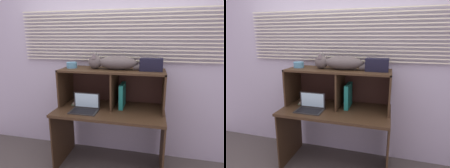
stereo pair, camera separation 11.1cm
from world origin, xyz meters
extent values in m
cube|color=#AEAABC|center=(0.00, 0.55, 1.25)|extent=(4.40, 0.04, 2.50)
cube|color=beige|center=(0.00, 0.50, 1.29)|extent=(2.54, 0.02, 0.01)
cube|color=beige|center=(0.00, 0.50, 1.34)|extent=(2.54, 0.02, 0.01)
cube|color=beige|center=(0.00, 0.50, 1.38)|extent=(2.54, 0.02, 0.01)
cube|color=beige|center=(0.00, 0.50, 1.42)|extent=(2.54, 0.02, 0.01)
cube|color=beige|center=(0.00, 0.50, 1.47)|extent=(2.54, 0.02, 0.01)
cube|color=beige|center=(0.00, 0.50, 1.51)|extent=(2.54, 0.02, 0.01)
cube|color=beige|center=(0.00, 0.50, 1.55)|extent=(2.54, 0.02, 0.01)
cube|color=beige|center=(0.00, 0.50, 1.60)|extent=(2.54, 0.02, 0.01)
cube|color=beige|center=(0.00, 0.50, 1.64)|extent=(2.54, 0.02, 0.01)
cube|color=beige|center=(0.00, 0.50, 1.68)|extent=(2.54, 0.02, 0.01)
cube|color=beige|center=(0.00, 0.50, 1.73)|extent=(2.54, 0.02, 0.01)
cube|color=beige|center=(0.00, 0.50, 1.77)|extent=(2.54, 0.02, 0.01)
cube|color=beige|center=(0.00, 0.50, 1.81)|extent=(2.54, 0.02, 0.01)
cube|color=beige|center=(0.00, 0.50, 1.86)|extent=(2.54, 0.02, 0.01)
cube|color=beige|center=(0.00, 0.50, 1.90)|extent=(2.54, 0.02, 0.01)
cube|color=#382616|center=(0.00, 0.18, 0.74)|extent=(1.26, 0.67, 0.03)
cube|color=#382616|center=(-0.62, 0.18, 0.36)|extent=(0.02, 0.60, 0.73)
cube|color=#382616|center=(0.62, 0.18, 0.36)|extent=(0.02, 0.60, 0.73)
cube|color=#382616|center=(0.00, 0.28, 1.20)|extent=(1.23, 0.43, 0.02)
cube|color=#382616|center=(-0.60, 0.28, 0.98)|extent=(0.02, 0.43, 0.46)
cube|color=#382616|center=(0.60, 0.28, 0.98)|extent=(0.02, 0.43, 0.46)
cube|color=#382616|center=(0.03, 0.28, 0.97)|extent=(0.02, 0.41, 0.43)
cube|color=#3A231A|center=(0.00, 0.50, 0.98)|extent=(1.23, 0.01, 0.46)
ellipsoid|color=#504A47|center=(0.07, 0.28, 1.29)|extent=(0.45, 0.19, 0.16)
sphere|color=#504A47|center=(-0.20, 0.28, 1.29)|extent=(0.16, 0.16, 0.16)
cone|color=#514849|center=(-0.20, 0.24, 1.37)|extent=(0.07, 0.07, 0.07)
cone|color=#4D4C48|center=(-0.20, 0.32, 1.37)|extent=(0.07, 0.07, 0.07)
cylinder|color=#504A47|center=(0.38, 0.28, 1.24)|extent=(0.26, 0.07, 0.07)
cube|color=black|center=(-0.27, 0.03, 0.76)|extent=(0.31, 0.21, 0.01)
cube|color=black|center=(-0.27, 0.13, 0.86)|extent=(0.31, 0.01, 0.18)
cube|color=#B2E0EA|center=(-0.27, 0.13, 0.86)|extent=(0.28, 0.00, 0.16)
cube|color=black|center=(-0.27, 0.02, 0.77)|extent=(0.27, 0.15, 0.00)
cube|color=#1A7969|center=(0.13, 0.28, 0.90)|extent=(0.05, 0.25, 0.29)
cube|color=#455F41|center=(-0.41, 0.28, 0.76)|extent=(0.17, 0.20, 0.01)
cube|color=tan|center=(-0.39, 0.28, 0.78)|extent=(0.17, 0.20, 0.02)
cylinder|color=teal|center=(-0.51, 0.28, 1.25)|extent=(0.13, 0.13, 0.07)
cube|color=black|center=(0.45, 0.28, 1.28)|extent=(0.25, 0.15, 0.14)
camera|label=1|loc=(0.48, -1.84, 1.57)|focal=30.11mm
camera|label=2|loc=(0.58, -1.82, 1.57)|focal=30.11mm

